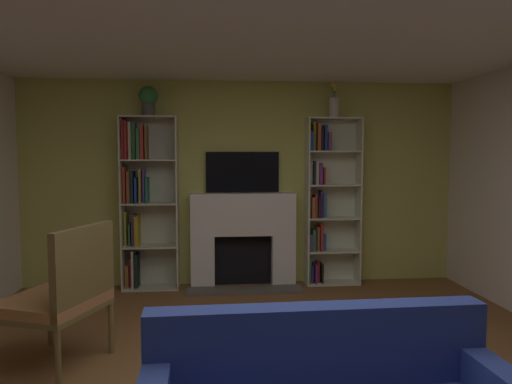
% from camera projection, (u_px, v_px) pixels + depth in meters
% --- Properties ---
extents(wall_back_accent, '(5.49, 0.06, 2.52)m').
position_uv_depth(wall_back_accent, '(242.00, 183.00, 6.05)').
color(wall_back_accent, '#C0BE5C').
rests_on(wall_back_accent, ground_plane).
extents(fireplace, '(1.38, 0.55, 1.15)m').
position_uv_depth(fireplace, '(243.00, 236.00, 5.94)').
color(fireplace, white).
rests_on(fireplace, ground_plane).
extents(tv, '(0.90, 0.06, 0.50)m').
position_uv_depth(tv, '(242.00, 172.00, 5.98)').
color(tv, black).
rests_on(tv, fireplace).
extents(bookshelf_left, '(0.67, 0.31, 2.07)m').
position_uv_depth(bookshelf_left, '(143.00, 198.00, 5.81)').
color(bookshelf_left, beige).
rests_on(bookshelf_left, ground_plane).
extents(bookshelf_right, '(0.67, 0.28, 2.07)m').
position_uv_depth(bookshelf_right, '(326.00, 200.00, 6.03)').
color(bookshelf_right, beige).
rests_on(bookshelf_right, ground_plane).
extents(potted_plant, '(0.22, 0.22, 0.35)m').
position_uv_depth(potted_plant, '(148.00, 99.00, 5.69)').
color(potted_plant, '#545353').
rests_on(potted_plant, bookshelf_left).
extents(vase_with_flowers, '(0.12, 0.12, 0.43)m').
position_uv_depth(vase_with_flowers, '(334.00, 105.00, 5.89)').
color(vase_with_flowers, silver).
rests_on(vase_with_flowers, bookshelf_right).
extents(armchair, '(0.84, 0.87, 1.09)m').
position_uv_depth(armchair, '(62.00, 294.00, 3.65)').
color(armchair, brown).
rests_on(armchair, ground_plane).
extents(coffee_table, '(0.98, 0.49, 0.37)m').
position_uv_depth(coffee_table, '(303.00, 364.00, 2.98)').
color(coffee_table, brown).
rests_on(coffee_table, ground_plane).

